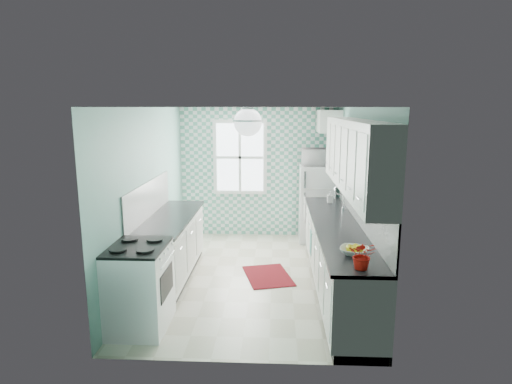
{
  "coord_description": "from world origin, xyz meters",
  "views": [
    {
      "loc": [
        0.35,
        -6.03,
        2.5
      ],
      "look_at": [
        0.05,
        0.25,
        1.25
      ],
      "focal_mm": 30.0,
      "sensor_mm": 36.0,
      "label": 1
    }
  ],
  "objects_px": {
    "fridge": "(316,204)",
    "potted_plant": "(363,255)",
    "stove": "(139,285)",
    "fruit_bowl": "(354,251)",
    "sink": "(332,212)",
    "microwave": "(318,157)",
    "ceiling_light": "(248,122)"
  },
  "relations": [
    {
      "from": "sink",
      "to": "microwave",
      "type": "height_order",
      "value": "microwave"
    },
    {
      "from": "ceiling_light",
      "to": "potted_plant",
      "type": "bearing_deg",
      "value": -45.61
    },
    {
      "from": "sink",
      "to": "fruit_bowl",
      "type": "relative_size",
      "value": 1.73
    },
    {
      "from": "fruit_bowl",
      "to": "microwave",
      "type": "distance_m",
      "value": 3.48
    },
    {
      "from": "fridge",
      "to": "potted_plant",
      "type": "xyz_separation_m",
      "value": [
        0.09,
        -3.85,
        0.36
      ]
    },
    {
      "from": "fridge",
      "to": "stove",
      "type": "relative_size",
      "value": 1.5
    },
    {
      "from": "fruit_bowl",
      "to": "microwave",
      "type": "height_order",
      "value": "microwave"
    },
    {
      "from": "fridge",
      "to": "microwave",
      "type": "bearing_deg",
      "value": 53.19
    },
    {
      "from": "sink",
      "to": "fridge",
      "type": "bearing_deg",
      "value": 91.28
    },
    {
      "from": "potted_plant",
      "to": "stove",
      "type": "bearing_deg",
      "value": 168.38
    },
    {
      "from": "fridge",
      "to": "microwave",
      "type": "relative_size",
      "value": 2.59
    },
    {
      "from": "stove",
      "to": "fruit_bowl",
      "type": "bearing_deg",
      "value": -0.34
    },
    {
      "from": "stove",
      "to": "microwave",
      "type": "xyz_separation_m",
      "value": [
        2.31,
        3.36,
        1.1
      ]
    },
    {
      "from": "stove",
      "to": "sink",
      "type": "xyz_separation_m",
      "value": [
        2.4,
        1.9,
        0.43
      ]
    },
    {
      "from": "ceiling_light",
      "to": "stove",
      "type": "height_order",
      "value": "ceiling_light"
    },
    {
      "from": "fridge",
      "to": "microwave",
      "type": "distance_m",
      "value": 0.88
    },
    {
      "from": "potted_plant",
      "to": "fruit_bowl",
      "type": "bearing_deg",
      "value": 90.0
    },
    {
      "from": "stove",
      "to": "potted_plant",
      "type": "height_order",
      "value": "potted_plant"
    },
    {
      "from": "ceiling_light",
      "to": "fruit_bowl",
      "type": "bearing_deg",
      "value": -33.49
    },
    {
      "from": "stove",
      "to": "sink",
      "type": "distance_m",
      "value": 3.1
    },
    {
      "from": "sink",
      "to": "microwave",
      "type": "relative_size",
      "value": 0.95
    },
    {
      "from": "sink",
      "to": "potted_plant",
      "type": "xyz_separation_m",
      "value": [
        -0.0,
        -2.4,
        0.16
      ]
    },
    {
      "from": "fridge",
      "to": "stove",
      "type": "distance_m",
      "value": 4.08
    },
    {
      "from": "sink",
      "to": "potted_plant",
      "type": "height_order",
      "value": "sink"
    },
    {
      "from": "ceiling_light",
      "to": "microwave",
      "type": "relative_size",
      "value": 0.63
    },
    {
      "from": "stove",
      "to": "ceiling_light",
      "type": "bearing_deg",
      "value": 32.55
    },
    {
      "from": "fridge",
      "to": "ceiling_light",
      "type": "bearing_deg",
      "value": -114.51
    },
    {
      "from": "ceiling_light",
      "to": "potted_plant",
      "type": "relative_size",
      "value": 1.2
    },
    {
      "from": "fridge",
      "to": "stove",
      "type": "bearing_deg",
      "value": -126.1
    },
    {
      "from": "stove",
      "to": "fruit_bowl",
      "type": "height_order",
      "value": "fruit_bowl"
    },
    {
      "from": "fridge",
      "to": "potted_plant",
      "type": "distance_m",
      "value": 3.87
    },
    {
      "from": "fruit_bowl",
      "to": "sink",
      "type": "bearing_deg",
      "value": 89.89
    }
  ]
}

